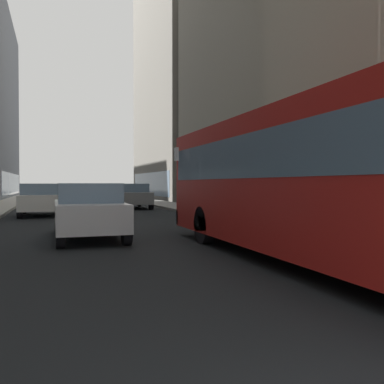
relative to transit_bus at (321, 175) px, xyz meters
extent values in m
plane|color=black|center=(-2.80, 28.71, -1.78)|extent=(120.00, 120.00, 0.00)
cube|color=#ADA89E|center=(-8.50, 28.71, -1.70)|extent=(2.40, 110.00, 0.15)
cube|color=gray|center=(2.90, 28.71, -1.70)|extent=(2.40, 110.00, 0.15)
cube|color=slate|center=(-9.42, 44.67, -0.18)|extent=(0.08, 20.56, 2.40)
cube|color=#B2A893|center=(9.10, 18.89, 7.65)|extent=(8.09, 16.04, 18.86)
cube|color=slate|center=(5.07, 18.89, -0.18)|extent=(0.08, 14.43, 2.40)
cube|color=gray|center=(9.10, 36.90, 17.37)|extent=(8.64, 18.16, 38.30)
cube|color=slate|center=(4.80, 36.90, -0.18)|extent=(0.08, 16.34, 2.40)
cube|color=red|center=(0.00, -0.01, -0.10)|extent=(2.55, 11.50, 2.75)
cube|color=slate|center=(0.00, -0.01, 0.39)|extent=(2.57, 11.04, 0.90)
cube|color=black|center=(0.00, 5.69, -1.23)|extent=(2.55, 0.16, 0.44)
cylinder|color=black|center=(-1.12, 3.54, -1.28)|extent=(0.30, 1.00, 1.00)
cylinder|color=black|center=(1.13, 3.54, -1.28)|extent=(0.30, 1.00, 1.00)
cube|color=silver|center=(-1.45, 5.14, 0.72)|extent=(0.08, 0.24, 0.40)
cube|color=#B7BABF|center=(-4.00, 5.71, -1.08)|extent=(1.87, 4.52, 0.75)
cube|color=slate|center=(-4.00, 5.48, -0.43)|extent=(1.72, 2.04, 0.55)
cylinder|color=black|center=(-4.83, 7.55, -1.46)|extent=(0.22, 0.64, 0.64)
cylinder|color=black|center=(-3.17, 7.55, -1.46)|extent=(0.22, 0.64, 0.64)
cylinder|color=black|center=(-4.83, 3.86, -1.46)|extent=(0.22, 0.64, 0.64)
cylinder|color=black|center=(-3.17, 3.86, -1.46)|extent=(0.22, 0.64, 0.64)
cube|color=silver|center=(-5.60, 15.51, -1.08)|extent=(1.93, 4.32, 0.75)
cube|color=slate|center=(-5.60, 15.30, -0.43)|extent=(1.77, 1.94, 0.55)
cylinder|color=black|center=(-6.45, 17.26, -1.46)|extent=(0.22, 0.64, 0.64)
cylinder|color=black|center=(-4.75, 17.26, -1.46)|extent=(0.22, 0.64, 0.64)
cylinder|color=black|center=(-6.45, 13.77, -1.46)|extent=(0.22, 0.64, 0.64)
cylinder|color=black|center=(-4.75, 13.77, -1.46)|extent=(0.22, 0.64, 0.64)
cube|color=slate|center=(0.00, 20.37, -1.08)|extent=(1.81, 4.51, 0.75)
cube|color=slate|center=(0.00, 20.14, -0.43)|extent=(1.67, 2.03, 0.55)
cylinder|color=black|center=(-0.80, 22.21, -1.46)|extent=(0.22, 0.64, 0.64)
cylinder|color=black|center=(0.80, 22.21, -1.46)|extent=(0.22, 0.64, 0.64)
cylinder|color=black|center=(-0.80, 18.53, -1.46)|extent=(0.22, 0.64, 0.64)
cylinder|color=black|center=(0.80, 18.53, -1.46)|extent=(0.22, 0.64, 0.64)
camera|label=1|loc=(-5.00, -7.04, -0.17)|focal=39.36mm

